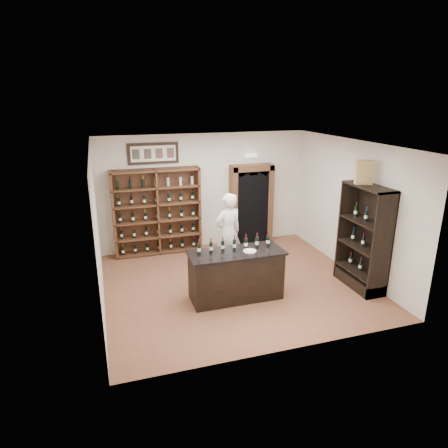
{
  "coord_description": "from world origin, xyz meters",
  "views": [
    {
      "loc": [
        -2.62,
        -7.43,
        3.92
      ],
      "look_at": [
        -0.17,
        0.3,
        1.29
      ],
      "focal_mm": 32.0,
      "sensor_mm": 36.0,
      "label": 1
    }
  ],
  "objects": [
    {
      "name": "counter_bottle_1",
      "position": [
        -0.68,
        -0.49,
        1.11
      ],
      "size": [
        0.07,
        0.07,
        0.3
      ],
      "color": "black",
      "rests_on": "tasting_counter"
    },
    {
      "name": "emergency_light",
      "position": [
        1.25,
        2.42,
        2.4
      ],
      "size": [
        0.3,
        0.1,
        0.1
      ],
      "primitive_type": "cube",
      "color": "white",
      "rests_on": "wall_back"
    },
    {
      "name": "counter_bottle_0",
      "position": [
        -0.92,
        -0.49,
        1.11
      ],
      "size": [
        0.07,
        0.07,
        0.3
      ],
      "color": "black",
      "rests_on": "tasting_counter"
    },
    {
      "name": "counter_bottle_4",
      "position": [
        0.04,
        -0.49,
        1.11
      ],
      "size": [
        0.07,
        0.07,
        0.3
      ],
      "color": "black",
      "rests_on": "tasting_counter"
    },
    {
      "name": "tasting_counter",
      "position": [
        -0.2,
        -0.6,
        0.49
      ],
      "size": [
        1.88,
        0.78,
        1.0
      ],
      "color": "black",
      "rests_on": "ground"
    },
    {
      "name": "framed_picture",
      "position": [
        -1.3,
        2.47,
        2.55
      ],
      "size": [
        1.25,
        0.04,
        0.52
      ],
      "primitive_type": "cube",
      "color": "black",
      "rests_on": "wall_back"
    },
    {
      "name": "wine_shelf",
      "position": [
        -1.3,
        2.33,
        1.1
      ],
      "size": [
        2.2,
        0.38,
        2.2
      ],
      "color": "#58311E",
      "rests_on": "ground"
    },
    {
      "name": "counter_bottle_6",
      "position": [
        0.52,
        -0.49,
        1.11
      ],
      "size": [
        0.07,
        0.07,
        0.3
      ],
      "color": "black",
      "rests_on": "tasting_counter"
    },
    {
      "name": "plate",
      "position": [
        0.06,
        -0.67,
        1.01
      ],
      "size": [
        0.25,
        0.25,
        0.02
      ],
      "primitive_type": "cylinder",
      "color": "white",
      "rests_on": "tasting_counter"
    },
    {
      "name": "wall_back",
      "position": [
        0.0,
        2.5,
        1.5
      ],
      "size": [
        5.5,
        0.04,
        3.0
      ],
      "primitive_type": "cube",
      "color": "white",
      "rests_on": "ground"
    },
    {
      "name": "arched_doorway",
      "position": [
        1.25,
        2.33,
        1.14
      ],
      "size": [
        1.17,
        0.35,
        2.17
      ],
      "color": "black",
      "rests_on": "ground"
    },
    {
      "name": "wall_left",
      "position": [
        -2.75,
        0.0,
        1.5
      ],
      "size": [
        0.04,
        5.0,
        3.0
      ],
      "primitive_type": "cube",
      "color": "white",
      "rests_on": "ground"
    },
    {
      "name": "counter_bottle_5",
      "position": [
        0.28,
        -0.49,
        1.11
      ],
      "size": [
        0.07,
        0.07,
        0.3
      ],
      "color": "black",
      "rests_on": "tasting_counter"
    },
    {
      "name": "counter_bottle_3",
      "position": [
        -0.2,
        -0.49,
        1.11
      ],
      "size": [
        0.07,
        0.07,
        0.3
      ],
      "color": "black",
      "rests_on": "tasting_counter"
    },
    {
      "name": "floor",
      "position": [
        0.0,
        0.0,
        0.0
      ],
      "size": [
        5.5,
        5.5,
        0.0
      ],
      "primitive_type": "plane",
      "color": "brown",
      "rests_on": "ground"
    },
    {
      "name": "counter_bottle_2",
      "position": [
        -0.44,
        -0.49,
        1.11
      ],
      "size": [
        0.07,
        0.07,
        0.3
      ],
      "color": "black",
      "rests_on": "tasting_counter"
    },
    {
      "name": "shopkeeper",
      "position": [
        0.06,
        0.71,
        0.93
      ],
      "size": [
        0.77,
        0.6,
        1.85
      ],
      "primitive_type": "imported",
      "rotation": [
        0.0,
        0.0,
        3.4
      ],
      "color": "white",
      "rests_on": "ground"
    },
    {
      "name": "side_cabinet",
      "position": [
        2.52,
        -0.9,
        0.75
      ],
      "size": [
        0.48,
        1.2,
        2.2
      ],
      "color": "black",
      "rests_on": "ground"
    },
    {
      "name": "wine_crate",
      "position": [
        2.45,
        -0.74,
        2.44
      ],
      "size": [
        0.37,
        0.25,
        0.49
      ],
      "primitive_type": "cube",
      "rotation": [
        0.0,
        0.0,
        -0.36
      ],
      "color": "tan",
      "rests_on": "side_cabinet"
    },
    {
      "name": "ceiling",
      "position": [
        0.0,
        0.0,
        3.0
      ],
      "size": [
        5.5,
        5.5,
        0.0
      ],
      "primitive_type": "plane",
      "rotation": [
        3.14,
        0.0,
        0.0
      ],
      "color": "white",
      "rests_on": "wall_back"
    },
    {
      "name": "wall_right",
      "position": [
        2.75,
        0.0,
        1.5
      ],
      "size": [
        0.04,
        5.0,
        3.0
      ],
      "primitive_type": "cube",
      "color": "white",
      "rests_on": "ground"
    }
  ]
}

